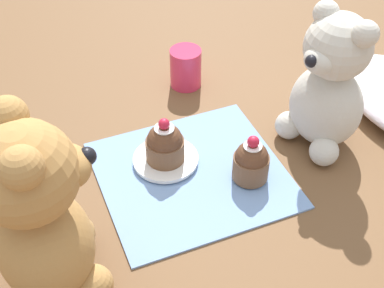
{
  "coord_description": "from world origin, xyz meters",
  "views": [
    {
      "loc": [
        0.46,
        -0.19,
        0.51
      ],
      "look_at": [
        0.0,
        0.0,
        0.06
      ],
      "focal_mm": 50.0,
      "sensor_mm": 36.0,
      "label": 1
    }
  ],
  "objects": [
    {
      "name": "juice_glass",
      "position": [
        -0.19,
        0.07,
        0.03
      ],
      "size": [
        0.05,
        0.05,
        0.06
      ],
      "primitive_type": "cylinder",
      "color": "#DB3356",
      "rests_on": "ground_plane"
    },
    {
      "name": "knitted_placemat",
      "position": [
        0.0,
        0.0,
        0.0
      ],
      "size": [
        0.22,
        0.24,
        0.01
      ],
      "primitive_type": "cube",
      "color": "#7A9ED1",
      "rests_on": "ground_plane"
    },
    {
      "name": "ground_plane",
      "position": [
        0.0,
        0.0,
        0.0
      ],
      "size": [
        4.0,
        4.0,
        0.0
      ],
      "primitive_type": "plane",
      "color": "brown"
    },
    {
      "name": "cupcake_near_tan_bear",
      "position": [
        -0.03,
        -0.02,
        0.04
      ],
      "size": [
        0.05,
        0.05,
        0.07
      ],
      "color": "brown",
      "rests_on": "saucer_plate"
    },
    {
      "name": "teddy_bear_cream",
      "position": [
        0.0,
        0.19,
        0.09
      ],
      "size": [
        0.12,
        0.12,
        0.2
      ],
      "rotation": [
        0.0,
        0.0,
        0.24
      ],
      "color": "beige",
      "rests_on": "ground_plane"
    },
    {
      "name": "teddy_bear_tan",
      "position": [
        0.09,
        -0.2,
        0.11
      ],
      "size": [
        0.12,
        0.12,
        0.23
      ],
      "rotation": [
        0.0,
        0.0,
        3.15
      ],
      "color": "#B78447",
      "rests_on": "ground_plane"
    },
    {
      "name": "saucer_plate",
      "position": [
        -0.03,
        -0.02,
        0.01
      ],
      "size": [
        0.09,
        0.09,
        0.01
      ],
      "primitive_type": "cylinder",
      "color": "white",
      "rests_on": "knitted_placemat"
    },
    {
      "name": "cupcake_near_cream_bear",
      "position": [
        0.04,
        0.07,
        0.03
      ],
      "size": [
        0.05,
        0.05,
        0.07
      ],
      "color": "brown",
      "rests_on": "knitted_placemat"
    }
  ]
}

